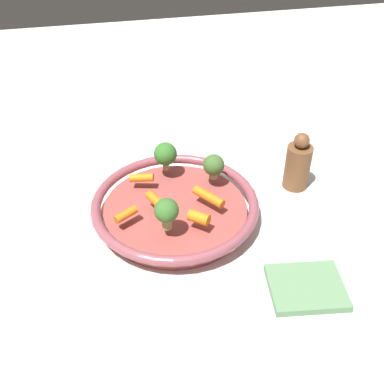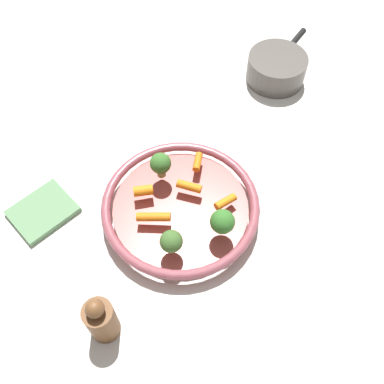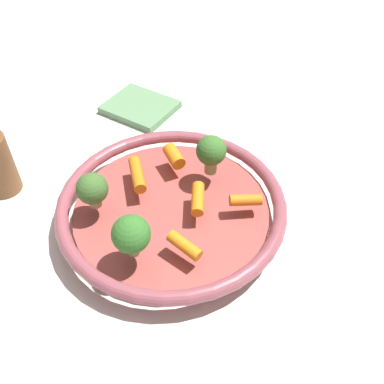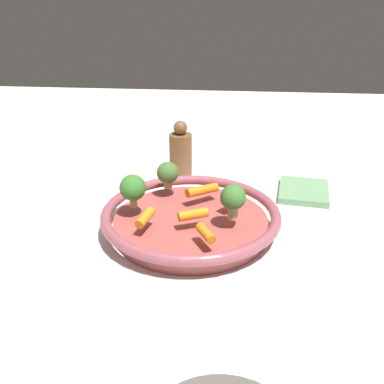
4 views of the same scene
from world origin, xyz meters
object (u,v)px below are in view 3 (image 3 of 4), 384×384
Objects in this scene: serving_bowl at (172,209)px; baby_carrot_near_rim at (137,174)px; baby_carrot_right at (184,246)px; dish_towel at (140,107)px; broccoli_floret_mid at (92,189)px; baby_carrot_back at (174,156)px; broccoli_floret_small at (211,152)px; broccoli_floret_large at (129,233)px; baby_carrot_left at (246,200)px; baby_carrot_center at (198,199)px.

baby_carrot_near_rim is (0.06, -0.02, 0.03)m from serving_bowl.
dish_towel is (0.24, -0.30, -0.05)m from baby_carrot_right.
dish_towel is (0.09, -0.29, -0.07)m from broccoli_floret_mid.
baby_carrot_right is 0.17m from baby_carrot_back.
broccoli_floret_small reaches higher than baby_carrot_right.
broccoli_floret_large is (0.06, 0.03, 0.03)m from baby_carrot_right.
broccoli_floret_small is at bearing -132.32° from broccoli_floret_mid.
broccoli_floret_mid is 0.18m from broccoli_floret_small.
baby_carrot_left is 0.21m from broccoli_floret_mid.
baby_carrot_back is 0.14m from baby_carrot_left.
dish_towel is at bearing -60.66° from baby_carrot_near_rim.
baby_carrot_right is 0.15m from broccoli_floret_mid.
baby_carrot_back is 0.89× the size of baby_carrot_left.
baby_carrot_back is 0.07m from broccoli_floret_small.
broccoli_floret_large is 1.16× the size of broccoli_floret_mid.
baby_carrot_back is at bearing -16.96° from baby_carrot_left.
broccoli_floret_large is at bearing 98.88° from baby_carrot_back.
broccoli_floret_small reaches higher than baby_carrot_back.
broccoli_floret_small is 0.27m from dish_towel.
broccoli_floret_small reaches higher than broccoli_floret_mid.
broccoli_floret_small is 0.50× the size of dish_towel.
baby_carrot_back is at bearing 2.43° from broccoli_floret_small.
broccoli_floret_large is 0.18m from broccoli_floret_small.
serving_bowl reaches higher than dish_towel.
baby_carrot_back is 0.14m from broccoli_floret_mid.
baby_carrot_right is at bearing 102.41° from baby_carrot_center.
baby_carrot_near_rim reaches higher than serving_bowl.
baby_carrot_left is at bearing 145.23° from dish_towel.
baby_carrot_left is at bearing -155.01° from broccoli_floret_mid.
baby_carrot_left is (-0.04, -0.11, -0.00)m from baby_carrot_right.
broccoli_floret_mid reaches higher than baby_carrot_left.
baby_carrot_back is (0.07, -0.07, 0.00)m from baby_carrot_center.
serving_bowl is 2.62× the size of dish_towel.
baby_carrot_right is at bearing 143.13° from baby_carrot_near_rim.
broccoli_floret_large is 0.39m from dish_towel.
broccoli_floret_large reaches higher than dish_towel.
dish_towel is (0.18, -0.23, -0.02)m from serving_bowl.
baby_carrot_back is (-0.03, -0.06, 0.00)m from baby_carrot_near_rim.
serving_bowl is 5.29× the size of broccoli_floret_large.
baby_carrot_left reaches higher than serving_bowl.
baby_carrot_right is 0.92× the size of baby_carrot_center.
dish_towel is at bearing -35.97° from broccoli_floret_small.
baby_carrot_center is 0.10m from baby_carrot_back.
baby_carrot_left is 0.35m from dish_towel.
baby_carrot_center is 0.83× the size of broccoli_floret_small.
broccoli_floret_small reaches higher than serving_bowl.
serving_bowl is 0.11m from baby_carrot_left.
baby_carrot_center is at bearing -168.68° from serving_bowl.
serving_bowl is 5.22× the size of broccoli_floret_small.
baby_carrot_near_rim is 0.07m from baby_carrot_back.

